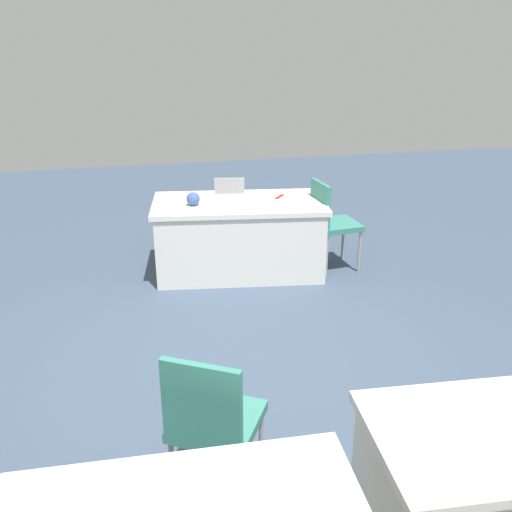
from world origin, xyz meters
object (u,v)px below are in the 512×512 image
Objects in this scene: table_foreground at (239,237)px; chair_tucked_left at (330,219)px; chair_near_front at (212,418)px; laptop_silver at (230,195)px; scissors_red at (279,197)px; yarn_ball at (193,199)px.

table_foreground is 0.97m from chair_tucked_left.
table_foreground is at bearing -103.82° from chair_tucked_left.
laptop_silver reaches higher than chair_near_front.
table_foreground is 3.15m from chair_near_front.
chair_tucked_left is at bearing 90.05° from chair_near_front.
chair_near_front is 3.35m from scissors_red.
table_foreground is at bearing -175.98° from yarn_ball.
chair_tucked_left is 7.13× the size of yarn_ball.
yarn_ball is at bearing 114.94° from chair_near_front.
scissors_red is at bearing -173.96° from yarn_ball.
chair_tucked_left reaches higher than yarn_ball.
chair_tucked_left is at bearing 108.09° from scissors_red.
table_foreground is 1.95× the size of chair_near_front.
laptop_silver is 2.68× the size of yarn_ball.
chair_near_front reaches higher than table_foreground.
laptop_silver reaches higher than chair_tucked_left.
chair_near_front is (0.74, 3.06, 0.16)m from table_foreground.
scissors_red reaches higher than table_foreground.
chair_tucked_left is 2.66× the size of laptop_silver.
chair_near_front is 7.04× the size of yarn_ball.
scissors_red is at bearing -171.84° from table_foreground.
yarn_ball is at bearing 30.29° from laptop_silver.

